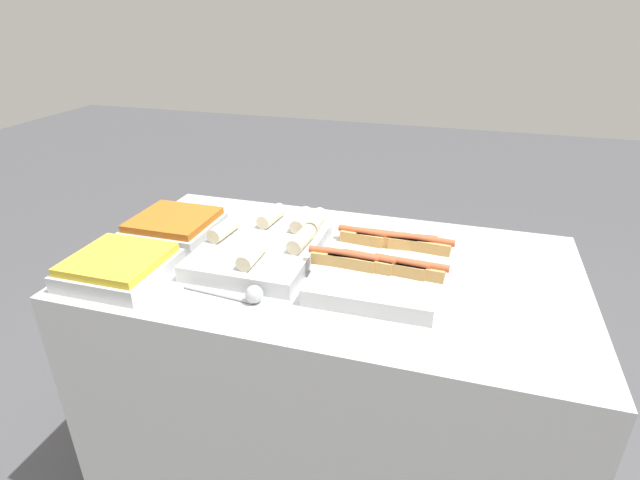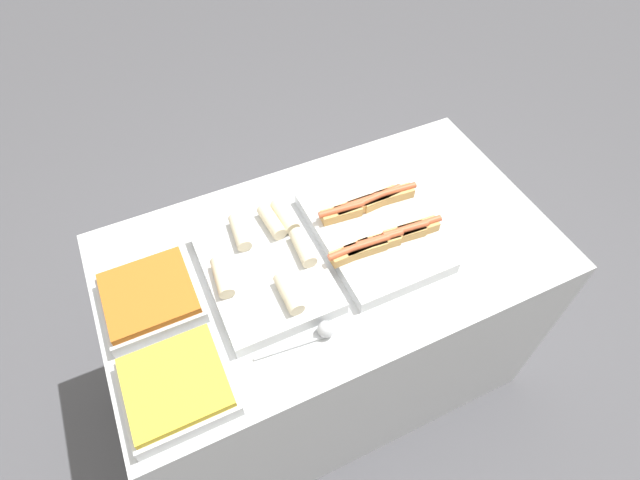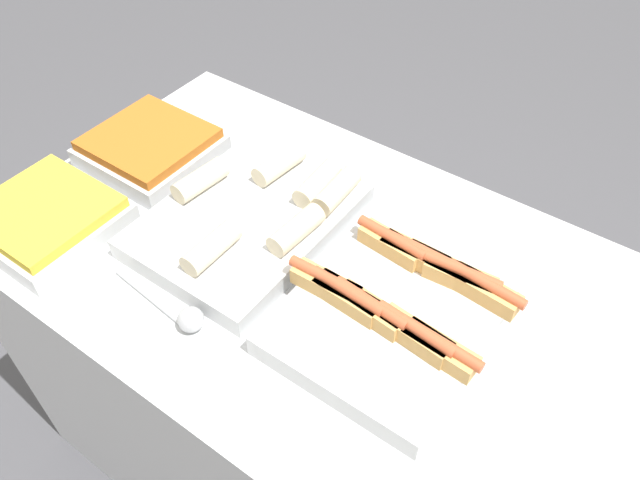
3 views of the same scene
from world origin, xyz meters
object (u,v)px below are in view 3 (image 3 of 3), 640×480
at_px(tray_hotdogs, 403,298).
at_px(tray_side_back, 151,148).
at_px(tray_side_front, 47,219).
at_px(serving_spoon_near, 185,316).
at_px(tray_wraps, 253,216).

bearing_deg(tray_hotdogs, tray_side_back, 176.33).
height_order(tray_side_front, tray_side_back, same).
bearing_deg(tray_hotdogs, tray_side_front, -160.76).
distance_m(tray_side_front, serving_spoon_near, 0.42).
xyz_separation_m(tray_wraps, tray_side_back, (-0.36, 0.04, 0.00)).
height_order(tray_wraps, tray_side_back, tray_wraps).
bearing_deg(tray_wraps, serving_spoon_near, -77.15).
bearing_deg(tray_side_front, serving_spoon_near, -1.46).
xyz_separation_m(tray_side_front, tray_side_back, (0.00, 0.31, 0.00)).
bearing_deg(tray_wraps, tray_hotdogs, -1.31).
bearing_deg(tray_side_front, tray_hotdogs, 19.24).
relative_size(tray_hotdogs, tray_side_back, 1.81).
relative_size(tray_side_front, tray_side_back, 1.00).
relative_size(tray_hotdogs, serving_spoon_near, 2.04).
relative_size(tray_hotdogs, tray_side_front, 1.81).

